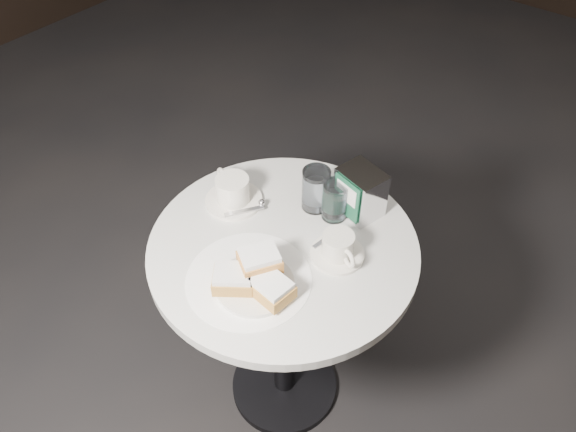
{
  "coord_description": "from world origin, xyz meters",
  "views": [
    {
      "loc": [
        0.61,
        -0.76,
        1.81
      ],
      "look_at": [
        0.0,
        0.02,
        0.83
      ],
      "focal_mm": 35.0,
      "sensor_mm": 36.0,
      "label": 1
    }
  ],
  "objects_px": {
    "beignet_plate": "(255,279)",
    "coffee_cup_left": "(233,192)",
    "water_glass_right": "(335,201)",
    "napkin_dispenser": "(360,192)",
    "cafe_table": "(284,291)",
    "water_glass_left": "(316,190)",
    "coffee_cup_right": "(338,247)"
  },
  "relations": [
    {
      "from": "beignet_plate",
      "to": "coffee_cup_left",
      "type": "xyz_separation_m",
      "value": [
        -0.24,
        0.19,
        0.0
      ]
    },
    {
      "from": "beignet_plate",
      "to": "water_glass_right",
      "type": "bearing_deg",
      "value": 88.86
    },
    {
      "from": "beignet_plate",
      "to": "coffee_cup_left",
      "type": "bearing_deg",
      "value": 141.85
    },
    {
      "from": "coffee_cup_left",
      "to": "beignet_plate",
      "type": "bearing_deg",
      "value": -18.59
    },
    {
      "from": "water_glass_right",
      "to": "napkin_dispenser",
      "type": "height_order",
      "value": "napkin_dispenser"
    },
    {
      "from": "napkin_dispenser",
      "to": "coffee_cup_left",
      "type": "bearing_deg",
      "value": -133.79
    },
    {
      "from": "cafe_table",
      "to": "water_glass_right",
      "type": "xyz_separation_m",
      "value": [
        0.04,
        0.17,
        0.25
      ]
    },
    {
      "from": "cafe_table",
      "to": "beignet_plate",
      "type": "relative_size",
      "value": 3.1
    },
    {
      "from": "water_glass_left",
      "to": "beignet_plate",
      "type": "bearing_deg",
      "value": -80.01
    },
    {
      "from": "beignet_plate",
      "to": "coffee_cup_right",
      "type": "xyz_separation_m",
      "value": [
        0.1,
        0.21,
        -0.0
      ]
    },
    {
      "from": "water_glass_right",
      "to": "napkin_dispenser",
      "type": "relative_size",
      "value": 0.82
    },
    {
      "from": "cafe_table",
      "to": "water_glass_left",
      "type": "bearing_deg",
      "value": 96.7
    },
    {
      "from": "coffee_cup_left",
      "to": "napkin_dispenser",
      "type": "height_order",
      "value": "napkin_dispenser"
    },
    {
      "from": "water_glass_right",
      "to": "water_glass_left",
      "type": "bearing_deg",
      "value": -179.89
    },
    {
      "from": "napkin_dispenser",
      "to": "coffee_cup_right",
      "type": "bearing_deg",
      "value": -59.52
    },
    {
      "from": "water_glass_left",
      "to": "water_glass_right",
      "type": "bearing_deg",
      "value": 0.11
    },
    {
      "from": "beignet_plate",
      "to": "napkin_dispenser",
      "type": "xyz_separation_m",
      "value": [
        0.05,
        0.37,
        0.03
      ]
    },
    {
      "from": "beignet_plate",
      "to": "water_glass_left",
      "type": "relative_size",
      "value": 1.95
    },
    {
      "from": "napkin_dispenser",
      "to": "water_glass_right",
      "type": "bearing_deg",
      "value": -111.96
    },
    {
      "from": "beignet_plate",
      "to": "coffee_cup_left",
      "type": "height_order",
      "value": "beignet_plate"
    },
    {
      "from": "cafe_table",
      "to": "beignet_plate",
      "type": "distance_m",
      "value": 0.28
    },
    {
      "from": "cafe_table",
      "to": "coffee_cup_right",
      "type": "bearing_deg",
      "value": 21.66
    },
    {
      "from": "coffee_cup_left",
      "to": "water_glass_right",
      "type": "relative_size",
      "value": 1.81
    },
    {
      "from": "coffee_cup_right",
      "to": "water_glass_right",
      "type": "distance_m",
      "value": 0.15
    },
    {
      "from": "cafe_table",
      "to": "napkin_dispenser",
      "type": "xyz_separation_m",
      "value": [
        0.08,
        0.22,
        0.27
      ]
    },
    {
      "from": "beignet_plate",
      "to": "coffee_cup_right",
      "type": "bearing_deg",
      "value": 64.8
    },
    {
      "from": "water_glass_right",
      "to": "beignet_plate",
      "type": "bearing_deg",
      "value": -91.14
    },
    {
      "from": "cafe_table",
      "to": "napkin_dispenser",
      "type": "height_order",
      "value": "napkin_dispenser"
    },
    {
      "from": "coffee_cup_right",
      "to": "cafe_table",
      "type": "bearing_deg",
      "value": -133.47
    },
    {
      "from": "beignet_plate",
      "to": "water_glass_left",
      "type": "distance_m",
      "value": 0.32
    },
    {
      "from": "beignet_plate",
      "to": "water_glass_left",
      "type": "bearing_deg",
      "value": 99.99
    },
    {
      "from": "coffee_cup_left",
      "to": "napkin_dispenser",
      "type": "bearing_deg",
      "value": 51.66
    }
  ]
}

